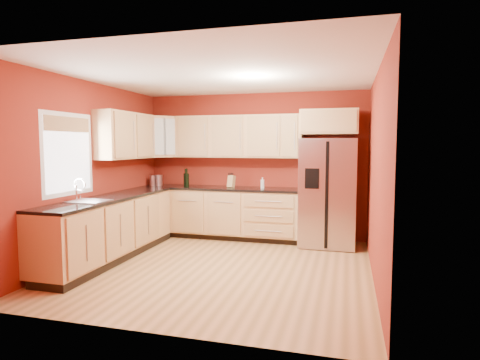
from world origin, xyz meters
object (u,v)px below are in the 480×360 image
object	(u,v)px
knife_block	(231,181)
wine_bottle_a	(185,177)
soap_dispenser	(262,183)
refrigerator	(328,192)
canister_left	(153,180)

from	to	relation	value
knife_block	wine_bottle_a	bearing A→B (deg)	-167.21
knife_block	soap_dispenser	size ratio (longest dim) A/B	1.12
refrigerator	wine_bottle_a	distance (m)	2.59
refrigerator	soap_dispenser	size ratio (longest dim) A/B	9.27
wine_bottle_a	soap_dispenser	size ratio (longest dim) A/B	1.65
refrigerator	canister_left	world-z (taller)	refrigerator
wine_bottle_a	knife_block	xyz separation A→B (m)	(0.90, -0.05, -0.05)
refrigerator	wine_bottle_a	xyz separation A→B (m)	(-2.58, 0.12, 0.19)
knife_block	refrigerator	bearing A→B (deg)	13.83
refrigerator	knife_block	size ratio (longest dim) A/B	8.30
refrigerator	canister_left	xyz separation A→B (m)	(-3.20, 0.02, 0.12)
refrigerator	soap_dispenser	xyz separation A→B (m)	(-1.12, 0.07, 0.13)
canister_left	wine_bottle_a	bearing A→B (deg)	8.85
soap_dispenser	wine_bottle_a	bearing A→B (deg)	178.14
refrigerator	knife_block	distance (m)	1.69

